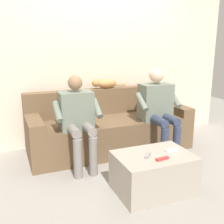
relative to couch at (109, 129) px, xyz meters
name	(u,v)px	position (x,y,z in m)	size (l,w,h in m)	color
ground_plane	(131,170)	(0.00, 0.73, -0.30)	(8.00, 8.00, 0.00)	gray
back_wall	(97,52)	(0.00, -0.48, 1.05)	(4.35, 0.06, 2.69)	beige
couch	(109,129)	(0.00, 0.00, 0.00)	(2.24, 0.79, 0.83)	brown
coffee_table	(153,173)	(0.00, 1.23, -0.10)	(0.77, 0.55, 0.40)	#A89E8E
person_left_seated	(158,106)	(-0.55, 0.38, 0.37)	(0.57, 0.58, 1.16)	slate
person_right_seated	(78,116)	(0.55, 0.38, 0.34)	(0.55, 0.54, 1.11)	slate
cat_on_backrest	(105,83)	(-0.04, -0.27, 0.61)	(0.52, 0.14, 0.15)	#B7844C
remote_red	(162,159)	(-0.01, 1.37, 0.11)	(0.14, 0.03, 0.02)	#B73333
remote_white	(172,150)	(-0.21, 1.22, 0.11)	(0.15, 0.04, 0.02)	white
remote_gray	(148,155)	(0.08, 1.24, 0.11)	(0.12, 0.04, 0.02)	gray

